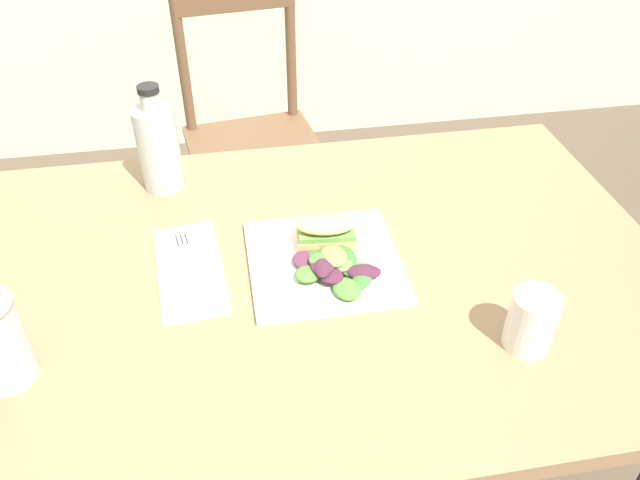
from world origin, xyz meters
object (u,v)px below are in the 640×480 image
cup_extra_side (531,321)px  dining_table (310,324)px  sandwich_half_front (326,231)px  fork_on_napkin (188,261)px  plate_lunch (324,262)px  chair_wooden_far (253,141)px  bottle_cold_brew (159,151)px

cup_extra_side → dining_table: bearing=142.3°
sandwich_half_front → fork_on_napkin: (-0.24, 0.00, -0.03)m
plate_lunch → sandwich_half_front: size_ratio=2.36×
chair_wooden_far → bottle_cold_brew: bottle_cold_brew is taller
cup_extra_side → fork_on_napkin: bearing=151.0°
fork_on_napkin → sandwich_half_front: bearing=-0.5°
chair_wooden_far → sandwich_half_front: chair_wooden_far is taller
dining_table → chair_wooden_far: bearing=91.6°
chair_wooden_far → cup_extra_side: 1.27m
dining_table → cup_extra_side: size_ratio=13.23×
fork_on_napkin → dining_table: bearing=-13.6°
sandwich_half_front → cup_extra_side: (0.25, -0.26, 0.01)m
sandwich_half_front → bottle_cold_brew: 0.38m
cup_extra_side → plate_lunch: bearing=138.5°
dining_table → bottle_cold_brew: size_ratio=5.80×
chair_wooden_far → plate_lunch: bearing=-86.8°
cup_extra_side → sandwich_half_front: bearing=132.8°
plate_lunch → bottle_cold_brew: 0.40m
plate_lunch → bottle_cold_brew: (-0.27, 0.29, 0.07)m
sandwich_half_front → bottle_cold_brew: bottle_cold_brew is taller
plate_lunch → fork_on_napkin: (-0.22, 0.04, 0.00)m
bottle_cold_brew → cup_extra_side: size_ratio=2.28×
bottle_cold_brew → plate_lunch: bearing=-47.4°
chair_wooden_far → plate_lunch: (0.05, -0.96, 0.30)m
fork_on_napkin → cup_extra_side: size_ratio=2.01×
dining_table → plate_lunch: (0.03, 0.01, 0.14)m
dining_table → fork_on_napkin: fork_on_napkin is taller
bottle_cold_brew → cup_extra_side: (0.52, -0.52, -0.03)m
dining_table → cup_extra_side: (0.28, -0.22, 0.18)m
plate_lunch → fork_on_napkin: size_ratio=1.35×
plate_lunch → fork_on_napkin: 0.23m
fork_on_napkin → cup_extra_side: 0.55m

